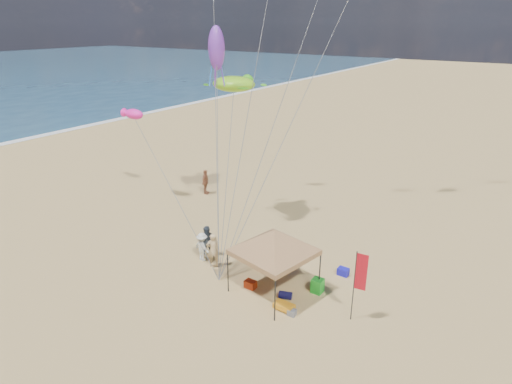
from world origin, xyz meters
TOP-DOWN VIEW (x-y plane):
  - ground at (0.00, 0.00)m, footprint 280.00×280.00m
  - canopy_tent at (2.19, 1.24)m, footprint 5.96×5.96m
  - feather_flag at (6.19, 1.39)m, footprint 0.50×0.10m
  - cooler_red at (1.11, 0.89)m, footprint 0.54×0.38m
  - cooler_blue at (4.32, 4.43)m, footprint 0.54×0.38m
  - bag_navy at (2.94, 1.07)m, footprint 0.69×0.54m
  - bag_orange at (0.31, 4.74)m, footprint 0.54×0.69m
  - chair_green at (3.92, 2.37)m, footprint 0.50×0.50m
  - chair_yellow at (0.54, 2.72)m, footprint 0.50×0.50m
  - crate_grey at (3.79, 0.19)m, footprint 0.34×0.30m
  - beach_cart at (3.33, 0.31)m, footprint 0.90×0.50m
  - person_near_a at (-1.61, 1.45)m, footprint 0.81×0.79m
  - person_near_b at (-2.49, 2.06)m, footprint 1.06×0.97m
  - person_near_c at (-2.47, 1.59)m, footprint 1.11×0.75m
  - person_far_a at (-8.60, 9.06)m, footprint 0.79×1.17m
  - turtle_kite at (-4.33, 7.06)m, footprint 3.28×3.00m
  - fish_kite at (-11.72, 5.72)m, footprint 1.70×1.14m
  - squid_kite at (-3.97, 5.13)m, footprint 1.01×1.01m

SIDE VIEW (x-z plane):
  - ground at x=0.00m, z-range 0.00..0.00m
  - crate_grey at x=3.79m, z-range 0.00..0.28m
  - bag_navy at x=2.94m, z-range 0.00..0.36m
  - bag_orange at x=0.31m, z-range 0.00..0.36m
  - cooler_red at x=1.11m, z-range 0.00..0.38m
  - cooler_blue at x=4.32m, z-range 0.00..0.38m
  - beach_cart at x=3.33m, z-range 0.08..0.32m
  - chair_green at x=3.92m, z-range 0.00..0.70m
  - chair_yellow at x=0.54m, z-range 0.00..0.70m
  - person_near_c at x=-2.47m, z-range 0.00..1.59m
  - person_near_b at x=-2.49m, z-range 0.00..1.78m
  - person_far_a at x=-8.60m, z-range 0.00..1.85m
  - person_near_a at x=-1.61m, z-range 0.00..1.88m
  - feather_flag at x=6.19m, z-range 0.54..3.85m
  - canopy_tent at x=2.19m, z-range 1.25..5.00m
  - fish_kite at x=-11.72m, z-range 5.77..6.46m
  - turtle_kite at x=-4.33m, z-range 8.05..8.93m
  - squid_kite at x=-3.97m, z-range 9.42..11.72m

